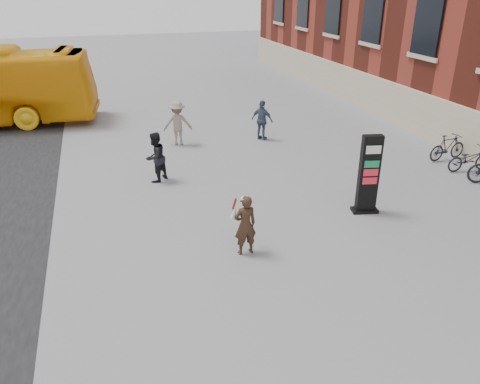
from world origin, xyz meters
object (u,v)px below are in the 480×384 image
object	(u,v)px
info_pylon	(369,175)
woman	(245,224)
pedestrian_a	(155,157)
pedestrian_b	(178,123)
bike_6	(469,159)
pedestrian_c	(262,120)
bike_7	(448,147)

from	to	relation	value
info_pylon	woman	xyz separation A→B (m)	(-3.94, -1.09, -0.35)
pedestrian_a	pedestrian_b	size ratio (longest dim) A/B	0.95
info_pylon	bike_6	distance (m)	5.39
pedestrian_b	pedestrian_c	world-z (taller)	pedestrian_b
woman	pedestrian_a	distance (m)	5.27
info_pylon	bike_7	size ratio (longest dim) A/B	1.43
woman	pedestrian_b	world-z (taller)	pedestrian_b
woman	pedestrian_a	size ratio (longest dim) A/B	0.93
woman	pedestrian_c	xyz separation A→B (m)	(3.32, 8.14, 0.03)
woman	pedestrian_a	xyz separation A→B (m)	(-1.44, 5.07, 0.04)
bike_6	info_pylon	bearing A→B (deg)	112.09
woman	pedestrian_c	bearing A→B (deg)	-117.03
pedestrian_b	bike_6	size ratio (longest dim) A/B	1.07
pedestrian_b	bike_6	distance (m)	10.76
info_pylon	pedestrian_c	size ratio (longest dim) A/B	1.40
pedestrian_b	info_pylon	bearing A→B (deg)	127.44
bike_7	pedestrian_a	bearing A→B (deg)	77.87
pedestrian_a	bike_6	world-z (taller)	pedestrian_a
info_pylon	bike_6	bearing A→B (deg)	30.66
pedestrian_a	bike_6	distance (m)	10.69
pedestrian_a	pedestrian_c	distance (m)	5.66
bike_6	bike_7	bearing A→B (deg)	3.33
info_pylon	pedestrian_b	size ratio (longest dim) A/B	1.31
woman	bike_7	world-z (taller)	woman
pedestrian_a	pedestrian_c	size ratio (longest dim) A/B	1.01
pedestrian_a	bike_7	bearing A→B (deg)	131.80
pedestrian_b	bike_7	size ratio (longest dim) A/B	1.09
pedestrian_a	pedestrian_b	world-z (taller)	pedestrian_b
woman	bike_6	xyz separation A→B (m)	(9.01, 2.81, -0.36)
pedestrian_b	bike_6	world-z (taller)	pedestrian_b
woman	pedestrian_c	size ratio (longest dim) A/B	0.94
woman	pedestrian_b	distance (m)	8.54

